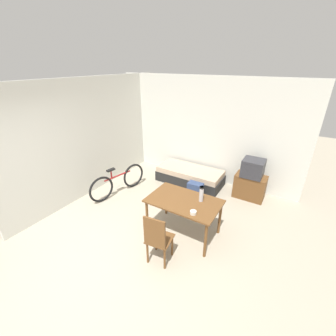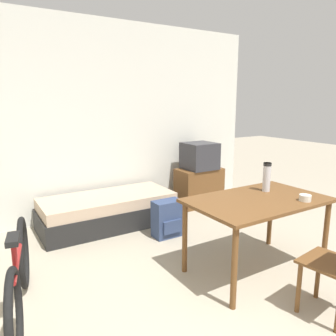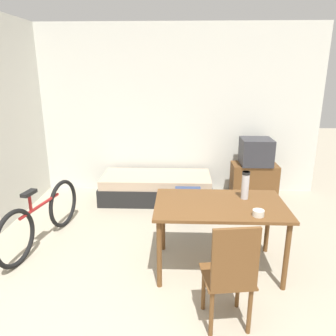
% 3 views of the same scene
% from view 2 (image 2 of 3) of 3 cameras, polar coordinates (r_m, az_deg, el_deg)
% --- Properties ---
extents(wall_back, '(5.02, 0.06, 2.70)m').
position_cam_2_polar(wall_back, '(4.68, -11.92, 8.10)').
color(wall_back, silver).
rests_on(wall_back, ground_plane).
extents(daybed, '(1.74, 0.77, 0.41)m').
position_cam_2_polar(daybed, '(4.40, -10.38, -7.33)').
color(daybed, black).
rests_on(daybed, ground_plane).
extents(tv, '(0.70, 0.45, 0.99)m').
position_cam_2_polar(tv, '(5.12, 5.46, -1.47)').
color(tv, brown).
rests_on(tv, ground_plane).
extents(dining_table, '(1.30, 0.80, 0.73)m').
position_cam_2_polar(dining_table, '(3.20, 15.30, -6.57)').
color(dining_table, brown).
rests_on(dining_table, ground_plane).
extents(bicycle, '(0.36, 1.56, 0.73)m').
position_cam_2_polar(bicycle, '(2.81, -24.43, -17.03)').
color(bicycle, black).
rests_on(bicycle, ground_plane).
extents(thermos_flask, '(0.08, 0.08, 0.29)m').
position_cam_2_polar(thermos_flask, '(3.42, 16.83, -1.30)').
color(thermos_flask, '#B7B7BC').
rests_on(thermos_flask, dining_table).
extents(mate_bowl, '(0.11, 0.11, 0.06)m').
position_cam_2_polar(mate_bowl, '(3.24, 22.78, -4.82)').
color(mate_bowl, beige).
rests_on(mate_bowl, dining_table).
extents(backpack, '(0.35, 0.24, 0.45)m').
position_cam_2_polar(backpack, '(4.00, -0.08, -8.83)').
color(backpack, navy).
rests_on(backpack, ground_plane).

